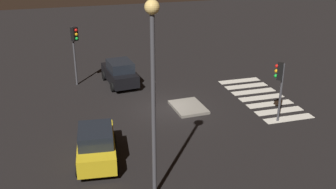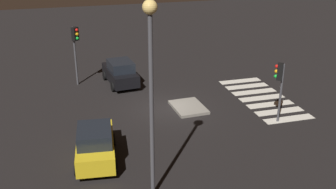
% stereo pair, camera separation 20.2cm
% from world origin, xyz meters
% --- Properties ---
extents(ground_plane, '(80.00, 80.00, 0.00)m').
position_xyz_m(ground_plane, '(0.00, 0.00, 0.00)').
color(ground_plane, black).
extents(traffic_island, '(2.66, 2.05, 0.18)m').
position_xyz_m(traffic_island, '(-0.30, -1.28, 0.09)').
color(traffic_island, gray).
rests_on(traffic_island, ground).
extents(car_black, '(4.36, 2.32, 1.84)m').
position_xyz_m(car_black, '(5.30, 2.16, 0.90)').
color(car_black, black).
rests_on(car_black, ground).
extents(car_yellow, '(4.36, 2.34, 1.84)m').
position_xyz_m(car_yellow, '(-4.97, 5.12, 0.90)').
color(car_yellow, gold).
rests_on(car_yellow, ground).
extents(traffic_light_north, '(0.53, 0.54, 4.33)m').
position_xyz_m(traffic_light_north, '(6.02, 5.17, 3.29)').
color(traffic_light_north, '#47474C').
rests_on(traffic_light_north, ground).
extents(traffic_light_south, '(0.54, 0.53, 3.62)m').
position_xyz_m(traffic_light_south, '(-3.46, -5.70, 2.74)').
color(traffic_light_south, '#47474C').
rests_on(traffic_light_south, ground).
extents(street_lamp, '(0.56, 0.56, 8.35)m').
position_xyz_m(street_lamp, '(-8.50, 3.08, 5.62)').
color(street_lamp, '#47474C').
rests_on(street_lamp, ground).
extents(crosswalk_near, '(7.60, 3.20, 0.02)m').
position_xyz_m(crosswalk_near, '(0.00, -6.68, 0.01)').
color(crosswalk_near, silver).
rests_on(crosswalk_near, ground).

